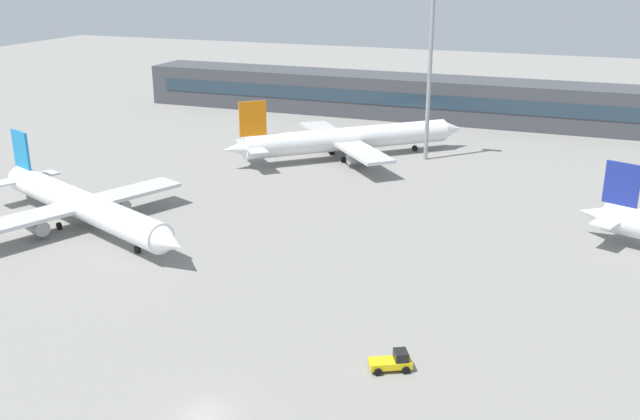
% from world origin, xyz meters
% --- Properties ---
extents(ground_plane, '(400.00, 400.00, 0.00)m').
position_xyz_m(ground_plane, '(0.00, 40.00, 0.00)').
color(ground_plane, gray).
extents(terminal_building, '(149.19, 12.13, 9.00)m').
position_xyz_m(terminal_building, '(0.00, 113.76, 4.50)').
color(terminal_building, '#3F4247').
rests_on(terminal_building, ground_plane).
extents(airplane_near, '(39.95, 28.71, 10.40)m').
position_xyz_m(airplane_near, '(-34.66, 30.34, 3.17)').
color(airplane_near, white).
rests_on(airplane_near, ground_plane).
extents(airplane_far, '(36.00, 33.21, 11.21)m').
position_xyz_m(airplane_far, '(-13.82, 76.34, 3.42)').
color(airplane_far, white).
rests_on(airplane_far, ground_plane).
extents(baggage_tug_yellow, '(3.88, 3.05, 1.75)m').
position_xyz_m(baggage_tug_yellow, '(11.75, 11.44, 0.80)').
color(baggage_tug_yellow, yellow).
rests_on(baggage_tug_yellow, ground_plane).
extents(floodlight_tower_west, '(3.20, 0.80, 28.58)m').
position_xyz_m(floodlight_tower_west, '(-1.07, 79.94, 16.35)').
color(floodlight_tower_west, gray).
rests_on(floodlight_tower_west, ground_plane).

